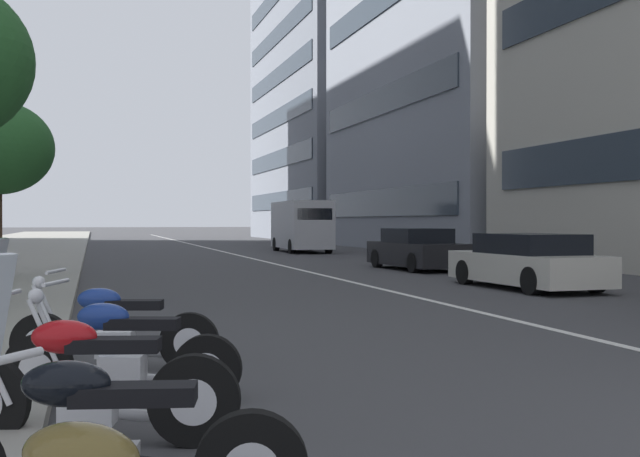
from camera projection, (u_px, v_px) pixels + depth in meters
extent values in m
cube|color=silver|center=(231.00, 254.00, 38.38)|extent=(110.00, 0.16, 0.01)
ellipsoid|color=brown|center=(80.00, 457.00, 2.73)|extent=(0.46, 0.51, 0.24)
cube|color=black|center=(134.00, 394.00, 4.09)|extent=(0.35, 0.67, 0.10)
ellipsoid|color=black|center=(66.00, 384.00, 4.06)|extent=(0.33, 0.50, 0.24)
cylinder|color=black|center=(194.00, 400.00, 5.57)|extent=(0.28, 0.67, 0.66)
cylinder|color=silver|center=(194.00, 400.00, 5.57)|extent=(0.21, 0.35, 0.33)
cube|color=silver|center=(89.00, 404.00, 5.54)|extent=(0.34, 0.43, 0.28)
cube|color=black|center=(114.00, 345.00, 5.55)|extent=(0.37, 0.67, 0.10)
ellipsoid|color=#AD1116|center=(64.00, 337.00, 5.53)|extent=(0.34, 0.50, 0.24)
cylinder|color=silver|center=(4.00, 295.00, 5.51)|extent=(0.59, 0.18, 0.04)
cylinder|color=silver|center=(133.00, 415.00, 5.69)|extent=(0.25, 0.69, 0.16)
cylinder|color=black|center=(38.00, 368.00, 6.91)|extent=(0.30, 0.62, 0.61)
cylinder|color=silver|center=(38.00, 368.00, 6.91)|extent=(0.22, 0.33, 0.31)
cylinder|color=black|center=(207.00, 369.00, 6.88)|extent=(0.30, 0.62, 0.61)
cylinder|color=silver|center=(207.00, 369.00, 6.88)|extent=(0.22, 0.33, 0.31)
cube|color=silver|center=(123.00, 371.00, 6.89)|extent=(0.36, 0.44, 0.28)
cube|color=black|center=(143.00, 324.00, 6.89)|extent=(0.40, 0.68, 0.10)
ellipsoid|color=navy|center=(103.00, 317.00, 6.89)|extent=(0.37, 0.51, 0.24)
cylinder|color=silver|center=(44.00, 335.00, 6.84)|extent=(0.14, 0.32, 0.64)
cylinder|color=silver|center=(50.00, 333.00, 6.98)|extent=(0.14, 0.32, 0.64)
cylinder|color=silver|center=(56.00, 283.00, 6.90)|extent=(0.58, 0.21, 0.04)
sphere|color=silver|center=(36.00, 296.00, 6.90)|extent=(0.14, 0.14, 0.14)
cylinder|color=silver|center=(158.00, 380.00, 7.03)|extent=(0.29, 0.68, 0.16)
cylinder|color=black|center=(41.00, 343.00, 8.31)|extent=(0.28, 0.64, 0.63)
cylinder|color=silver|center=(41.00, 343.00, 8.31)|extent=(0.21, 0.34, 0.32)
cylinder|color=black|center=(189.00, 342.00, 8.34)|extent=(0.28, 0.64, 0.63)
cylinder|color=silver|center=(189.00, 342.00, 8.34)|extent=(0.21, 0.34, 0.32)
cube|color=silver|center=(115.00, 344.00, 8.33)|extent=(0.35, 0.43, 0.28)
cube|color=black|center=(132.00, 305.00, 8.33)|extent=(0.38, 0.68, 0.10)
ellipsoid|color=navy|center=(99.00, 299.00, 8.32)|extent=(0.35, 0.51, 0.24)
cylinder|color=silver|center=(46.00, 315.00, 8.24)|extent=(0.12, 0.32, 0.64)
cylinder|color=silver|center=(50.00, 313.00, 8.38)|extent=(0.12, 0.32, 0.64)
cylinder|color=silver|center=(56.00, 271.00, 8.31)|extent=(0.59, 0.19, 0.04)
sphere|color=silver|center=(39.00, 282.00, 8.30)|extent=(0.14, 0.14, 0.14)
cylinder|color=silver|center=(144.00, 352.00, 8.47)|extent=(0.26, 0.69, 0.16)
cube|color=beige|center=(526.00, 268.00, 18.60)|extent=(4.58, 1.93, 0.68)
cube|color=black|center=(530.00, 244.00, 18.45)|extent=(2.57, 1.73, 0.47)
cylinder|color=black|center=(465.00, 272.00, 19.77)|extent=(0.63, 0.24, 0.62)
cylinder|color=black|center=(522.00, 271.00, 20.27)|extent=(0.63, 0.24, 0.62)
cylinder|color=black|center=(532.00, 281.00, 16.93)|extent=(0.63, 0.24, 0.62)
cylinder|color=black|center=(596.00, 279.00, 17.43)|extent=(0.63, 0.24, 0.62)
cube|color=black|center=(417.00, 254.00, 25.82)|extent=(4.51, 1.98, 0.74)
cube|color=black|center=(417.00, 235.00, 25.84)|extent=(2.27, 1.75, 0.47)
cylinder|color=black|center=(377.00, 259.00, 26.95)|extent=(0.63, 0.25, 0.62)
cylinder|color=black|center=(420.00, 258.00, 27.47)|extent=(0.63, 0.25, 0.62)
cylinder|color=black|center=(414.00, 263.00, 24.17)|extent=(0.63, 0.25, 0.62)
cylinder|color=black|center=(461.00, 262.00, 24.69)|extent=(0.63, 0.25, 0.62)
cube|color=#B7B7BC|center=(301.00, 225.00, 40.28)|extent=(5.79, 2.21, 2.38)
cube|color=black|center=(315.00, 214.00, 37.52)|extent=(0.09, 1.73, 0.56)
cylinder|color=black|center=(276.00, 244.00, 41.94)|extent=(0.73, 0.28, 0.72)
cylinder|color=black|center=(310.00, 244.00, 42.41)|extent=(0.73, 0.28, 0.72)
cylinder|color=black|center=(292.00, 246.00, 38.17)|extent=(0.73, 0.28, 0.72)
cylinder|color=black|center=(329.00, 246.00, 38.64)|extent=(0.73, 0.28, 0.72)
cube|color=#2D3842|center=(381.00, 203.00, 43.47)|extent=(19.18, 0.08, 1.50)
cube|color=#2D3842|center=(381.00, 101.00, 43.41)|extent=(19.18, 0.08, 1.50)
cube|color=#2D3842|center=(381.00, 0.00, 43.36)|extent=(19.18, 0.08, 1.50)
cube|color=slate|center=(390.00, 7.00, 70.36)|extent=(24.57, 20.72, 41.77)
cube|color=#2D3842|center=(278.00, 201.00, 67.63)|extent=(22.11, 0.08, 1.50)
cube|color=#2D3842|center=(278.00, 159.00, 67.59)|extent=(22.11, 0.08, 1.50)
cube|color=#2D3842|center=(278.00, 118.00, 67.55)|extent=(22.11, 0.08, 1.50)
cube|color=#2D3842|center=(278.00, 76.00, 67.52)|extent=(22.11, 0.08, 1.50)
cube|color=#2D3842|center=(278.00, 34.00, 67.48)|extent=(22.11, 0.08, 1.50)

